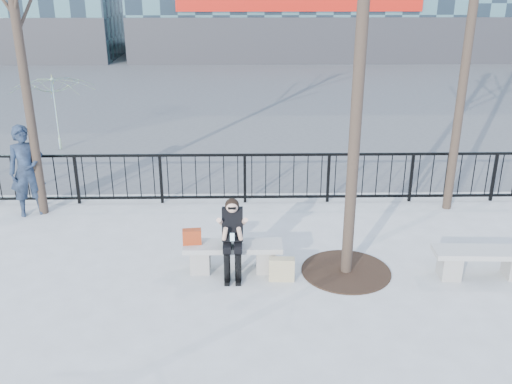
{
  "coord_description": "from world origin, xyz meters",
  "views": [
    {
      "loc": [
        0.23,
        -8.51,
        4.76
      ],
      "look_at": [
        0.4,
        0.8,
        1.1
      ],
      "focal_mm": 40.0,
      "sensor_mm": 36.0,
      "label": 1
    }
  ],
  "objects_px": {
    "bench_second": "(483,260)",
    "seated_woman": "(233,238)",
    "bench_main": "(233,254)",
    "standing_man": "(27,171)"
  },
  "relations": [
    {
      "from": "bench_second",
      "to": "seated_woman",
      "type": "xyz_separation_m",
      "value": [
        -4.12,
        0.13,
        0.37
      ]
    },
    {
      "from": "bench_main",
      "to": "seated_woman",
      "type": "bearing_deg",
      "value": -90.0
    },
    {
      "from": "bench_main",
      "to": "bench_second",
      "type": "relative_size",
      "value": 1.0
    },
    {
      "from": "standing_man",
      "to": "bench_second",
      "type": "bearing_deg",
      "value": -42.76
    },
    {
      "from": "bench_second",
      "to": "bench_main",
      "type": "bearing_deg",
      "value": 178.09
    },
    {
      "from": "bench_main",
      "to": "seated_woman",
      "type": "height_order",
      "value": "seated_woman"
    },
    {
      "from": "seated_woman",
      "to": "standing_man",
      "type": "bearing_deg",
      "value": 148.26
    },
    {
      "from": "bench_main",
      "to": "seated_woman",
      "type": "distance_m",
      "value": 0.4
    },
    {
      "from": "bench_second",
      "to": "seated_woman",
      "type": "relative_size",
      "value": 1.23
    },
    {
      "from": "bench_main",
      "to": "standing_man",
      "type": "height_order",
      "value": "standing_man"
    }
  ]
}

